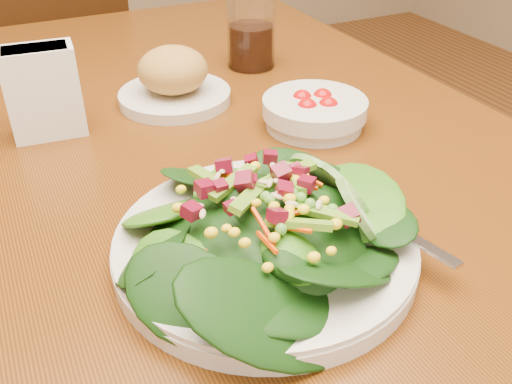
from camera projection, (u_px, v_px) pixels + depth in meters
dining_table at (206, 214)px, 0.81m from camera, size 0.90×1.40×0.75m
chair_far at (42, 59)px, 1.68m from camera, size 0.56×0.56×1.00m
salad_plate at (274, 227)px, 0.56m from camera, size 0.31×0.30×0.09m
bread_plate at (174, 80)px, 0.88m from camera, size 0.17×0.17×0.09m
tomato_bowl at (314, 112)px, 0.81m from camera, size 0.15×0.15×0.05m
drinking_glass at (251, 31)px, 0.99m from camera, size 0.08×0.08×0.15m
napkin_holder at (43, 90)px, 0.77m from camera, size 0.10×0.06×0.12m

